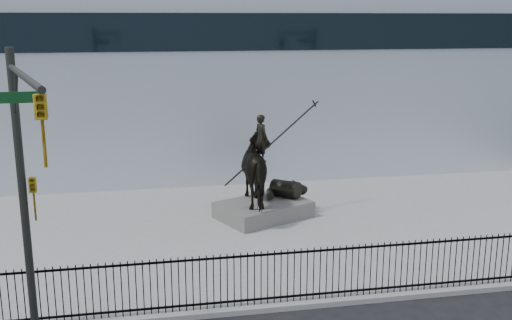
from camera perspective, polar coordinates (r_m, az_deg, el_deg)
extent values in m
cube|color=gray|center=(21.89, 1.26, -6.70)|extent=(30.00, 12.00, 0.15)
cube|color=silver|center=(33.53, -3.43, 8.06)|extent=(44.00, 14.00, 9.00)
cube|color=black|center=(16.67, 5.53, -12.61)|extent=(22.00, 0.05, 0.05)
cube|color=black|center=(16.16, 5.63, -8.62)|extent=(22.00, 0.05, 0.05)
cube|color=black|center=(16.42, 5.58, -10.72)|extent=(22.00, 0.03, 1.50)
cube|color=#605D58|center=(22.93, 0.71, -4.75)|extent=(3.90, 3.39, 0.61)
imported|color=black|center=(22.48, 0.72, -0.85)|extent=(3.08, 3.27, 2.60)
imported|color=black|center=(22.16, 0.52, 2.10)|extent=(0.65, 0.76, 1.76)
cylinder|color=black|center=(22.48, 1.47, 1.57)|extent=(3.85, 1.78, 2.65)
cylinder|color=#272A24|center=(14.16, -21.21, -4.33)|extent=(0.18, 0.18, 7.00)
cylinder|color=#272A24|center=(11.40, -21.36, 7.52)|extent=(1.47, 4.84, 0.12)
imported|color=gold|center=(9.30, -19.64, 2.60)|extent=(0.18, 0.22, 1.10)
imported|color=gold|center=(14.06, -20.39, -3.53)|extent=(0.16, 0.20, 1.00)
cube|color=#0C3F19|center=(12.40, -21.52, 5.57)|extent=(0.90, 0.03, 0.22)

